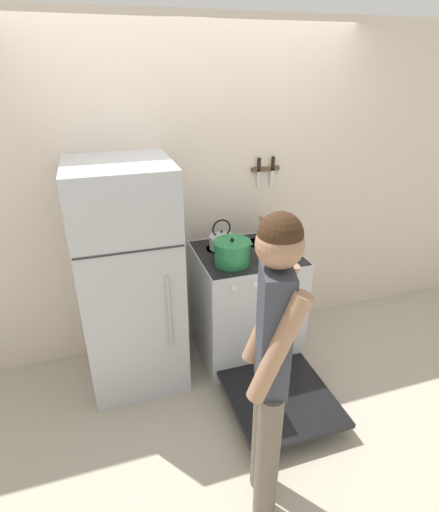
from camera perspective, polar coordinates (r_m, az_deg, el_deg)
The scene contains 9 objects.
ground_plane at distance 3.74m, azimuth -2.80°, elevation -10.73°, with size 14.00×14.00×0.00m, color #B2A893.
wall_back at distance 3.18m, azimuth -3.43°, elevation 8.36°, with size 10.00×0.06×2.55m.
refrigerator at distance 2.93m, azimuth -12.70°, elevation -3.24°, with size 0.68×0.72×1.68m.
stove_range at distance 3.26m, azimuth 3.96°, elevation -7.15°, with size 0.77×1.43×0.92m.
dutch_oven_pot at distance 2.86m, azimuth 1.79°, elevation 0.52°, with size 0.31×0.27×0.20m.
tea_kettle at distance 3.11m, azimuth 0.33°, elevation 2.33°, with size 0.24×0.19×0.24m.
utensil_jar at distance 3.23m, azimuth 6.22°, elevation 3.01°, with size 0.10×0.10×0.24m.
person at distance 1.94m, azimuth 7.41°, elevation -14.69°, with size 0.34×0.40×1.71m.
wall_knife_strip at distance 3.27m, azimuth 6.62°, elevation 12.33°, with size 0.24×0.03×0.24m.
Camera 1 is at (-0.74, -2.92, 2.23)m, focal length 28.00 mm.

